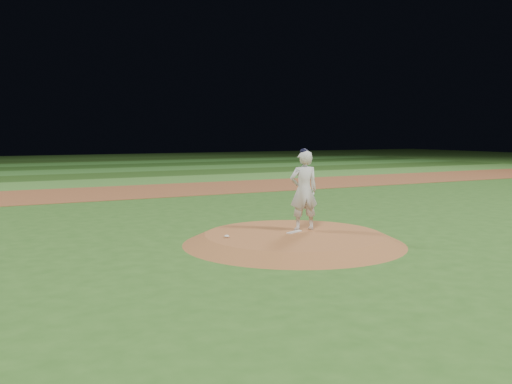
% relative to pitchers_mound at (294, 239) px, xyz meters
% --- Properties ---
extents(ground, '(120.00, 120.00, 0.00)m').
position_rel_pitchers_mound_xyz_m(ground, '(0.00, 0.00, -0.12)').
color(ground, '#2D5C1D').
rests_on(ground, ground).
extents(infield_dirt_band, '(70.00, 6.00, 0.02)m').
position_rel_pitchers_mound_xyz_m(infield_dirt_band, '(0.00, 14.00, -0.12)').
color(infield_dirt_band, brown).
rests_on(infield_dirt_band, ground).
extents(outfield_stripe_0, '(70.00, 5.00, 0.02)m').
position_rel_pitchers_mound_xyz_m(outfield_stripe_0, '(0.00, 19.50, -0.12)').
color(outfield_stripe_0, '#3F7B2C').
rests_on(outfield_stripe_0, ground).
extents(outfield_stripe_1, '(70.00, 5.00, 0.02)m').
position_rel_pitchers_mound_xyz_m(outfield_stripe_1, '(0.00, 24.50, -0.12)').
color(outfield_stripe_1, '#234817').
rests_on(outfield_stripe_1, ground).
extents(outfield_stripe_2, '(70.00, 5.00, 0.02)m').
position_rel_pitchers_mound_xyz_m(outfield_stripe_2, '(0.00, 29.50, -0.12)').
color(outfield_stripe_2, '#316D27').
rests_on(outfield_stripe_2, ground).
extents(outfield_stripe_3, '(70.00, 5.00, 0.02)m').
position_rel_pitchers_mound_xyz_m(outfield_stripe_3, '(0.00, 34.50, -0.12)').
color(outfield_stripe_3, '#1E4516').
rests_on(outfield_stripe_3, ground).
extents(outfield_stripe_4, '(70.00, 5.00, 0.02)m').
position_rel_pitchers_mound_xyz_m(outfield_stripe_4, '(0.00, 39.50, -0.12)').
color(outfield_stripe_4, '#33732A').
rests_on(outfield_stripe_4, ground).
extents(outfield_stripe_5, '(70.00, 5.00, 0.02)m').
position_rel_pitchers_mound_xyz_m(outfield_stripe_5, '(0.00, 44.50, -0.12)').
color(outfield_stripe_5, '#244817').
rests_on(outfield_stripe_5, ground).
extents(pitchers_mound, '(5.50, 5.50, 0.25)m').
position_rel_pitchers_mound_xyz_m(pitchers_mound, '(0.00, 0.00, 0.00)').
color(pitchers_mound, '#97592F').
rests_on(pitchers_mound, ground).
extents(pitching_rubber, '(0.52, 0.33, 0.03)m').
position_rel_pitchers_mound_xyz_m(pitching_rubber, '(0.10, 0.14, 0.14)').
color(pitching_rubber, silver).
rests_on(pitching_rubber, pitchers_mound).
extents(rosin_bag, '(0.12, 0.12, 0.07)m').
position_rel_pitchers_mound_xyz_m(rosin_bag, '(-1.70, 0.28, 0.16)').
color(rosin_bag, silver).
rests_on(rosin_bag, pitchers_mound).
extents(pitcher_on_mound, '(0.82, 0.62, 2.09)m').
position_rel_pitchers_mound_xyz_m(pitcher_on_mound, '(0.50, 0.34, 1.15)').
color(pitcher_on_mound, silver).
rests_on(pitcher_on_mound, pitchers_mound).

